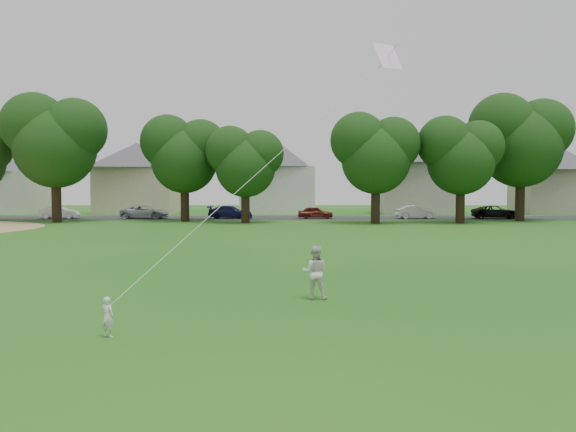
{
  "coord_description": "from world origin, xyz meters",
  "views": [
    {
      "loc": [
        1.11,
        -12.12,
        3.04
      ],
      "look_at": [
        1.13,
        2.0,
        2.3
      ],
      "focal_mm": 35.0,
      "sensor_mm": 36.0,
      "label": 1
    }
  ],
  "objects": [
    {
      "name": "house_row",
      "position": [
        -0.12,
        52.0,
        4.94
      ],
      "size": [
        77.47,
        14.07,
        10.4
      ],
      "color": "beige",
      "rests_on": "ground"
    },
    {
      "name": "ground",
      "position": [
        0.0,
        0.0,
        0.0
      ],
      "size": [
        160.0,
        160.0,
        0.0
      ],
      "primitive_type": "plane",
      "color": "#145A16",
      "rests_on": "ground"
    },
    {
      "name": "toddler",
      "position": [
        -2.52,
        -0.92,
        0.41
      ],
      "size": [
        0.36,
        0.3,
        0.83
      ],
      "primitive_type": "imported",
      "rotation": [
        0.0,
        0.0,
        2.73
      ],
      "color": "silver",
      "rests_on": "ground"
    },
    {
      "name": "tree_row",
      "position": [
        2.0,
        35.98,
        6.5
      ],
      "size": [
        81.12,
        9.77,
        11.54
      ],
      "color": "black",
      "rests_on": "ground"
    },
    {
      "name": "kite",
      "position": [
        0.83,
        2.18,
        3.82
      ],
      "size": [
        3.93,
        3.57,
        11.17
      ],
      "color": "white",
      "rests_on": "ground"
    },
    {
      "name": "older_boy",
      "position": [
        1.85,
        2.95,
        0.72
      ],
      "size": [
        0.76,
        0.62,
        1.44
      ],
      "primitive_type": "imported",
      "rotation": [
        0.0,
        0.0,
        3.03
      ],
      "color": "silver",
      "rests_on": "ground"
    },
    {
      "name": "street",
      "position": [
        0.0,
        42.0,
        0.01
      ],
      "size": [
        90.0,
        7.0,
        0.01
      ],
      "primitive_type": "cube",
      "color": "#2D2D30",
      "rests_on": "ground"
    },
    {
      "name": "parked_cars",
      "position": [
        -1.83,
        41.0,
        0.61
      ],
      "size": [
        55.48,
        2.61,
        1.25
      ],
      "color": "black",
      "rests_on": "ground"
    }
  ]
}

